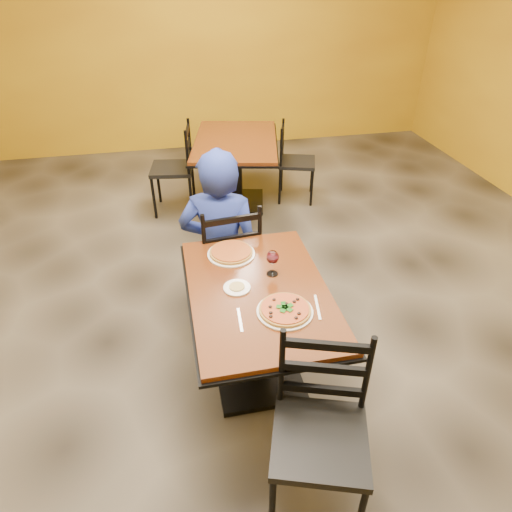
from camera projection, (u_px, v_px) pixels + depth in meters
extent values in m
cube|color=black|center=(245.00, 327.00, 3.45)|extent=(7.00, 8.00, 0.01)
cube|color=gold|center=(186.00, 35.00, 5.86)|extent=(7.00, 0.01, 3.00)
cube|color=maroon|center=(259.00, 291.00, 2.63)|extent=(0.80, 1.20, 0.03)
cube|color=black|center=(259.00, 295.00, 2.64)|extent=(0.83, 1.23, 0.02)
cylinder|color=black|center=(258.00, 337.00, 2.83)|extent=(0.12, 0.12, 0.66)
cube|color=black|center=(258.00, 375.00, 3.03)|extent=(0.55, 0.55, 0.04)
cube|color=maroon|center=(236.00, 141.00, 4.76)|extent=(1.10, 1.43, 0.03)
cube|color=black|center=(236.00, 143.00, 4.77)|extent=(1.14, 1.47, 0.02)
cylinder|color=black|center=(236.00, 173.00, 4.96)|extent=(0.13, 0.13, 0.66)
cube|color=black|center=(237.00, 202.00, 5.15)|extent=(0.70, 0.70, 0.04)
imported|color=#1B2E98|center=(220.00, 230.00, 3.40)|extent=(0.73, 0.58, 1.28)
cylinder|color=white|center=(285.00, 311.00, 2.45)|extent=(0.31, 0.31, 0.01)
cylinder|color=maroon|center=(285.00, 309.00, 2.44)|extent=(0.28, 0.28, 0.02)
cylinder|color=white|center=(231.00, 254.00, 2.92)|extent=(0.31, 0.31, 0.01)
cylinder|color=#B37422|center=(231.00, 252.00, 2.92)|extent=(0.28, 0.28, 0.02)
cylinder|color=white|center=(237.00, 288.00, 2.63)|extent=(0.16, 0.16, 0.01)
cylinder|color=tan|center=(237.00, 287.00, 2.62)|extent=(0.09, 0.09, 0.01)
cube|color=silver|center=(240.00, 320.00, 2.40)|extent=(0.03, 0.19, 0.00)
cube|color=silver|center=(318.00, 307.00, 2.49)|extent=(0.05, 0.21, 0.00)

